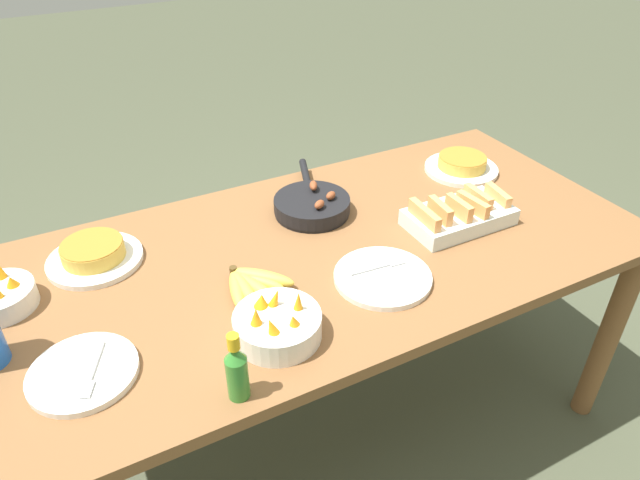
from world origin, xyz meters
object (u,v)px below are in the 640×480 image
Objects in this scene: empty_plate_far_left at (83,373)px; hot_sauce_bottle at (237,370)px; frittata_plate_center at (462,165)px; empty_plate_near_front at (383,277)px; banana_bunch at (252,284)px; frittata_plate_side at (94,254)px; melon_tray at (459,215)px; skillet at (312,205)px; fruit_bowl_citrus at (277,325)px.

empty_plate_far_left is 0.35m from hot_sauce_bottle.
frittata_plate_center is 1.50× the size of hot_sauce_bottle.
empty_plate_near_front is 0.51m from hot_sauce_bottle.
hot_sauce_bottle is at bearing -116.46° from banana_bunch.
frittata_plate_side is at bearing 178.00° from frittata_plate_center.
banana_bunch is 0.35m from hot_sauce_bottle.
empty_plate_near_front is at bearing -160.90° from melon_tray.
banana_bunch is at bearing 151.03° from skillet.
empty_plate_far_left is (-1.10, -0.10, -0.03)m from melon_tray.
banana_bunch reaches higher than empty_plate_near_front.
skillet is at bearing 26.41° from empty_plate_far_left.
skillet reaches higher than banana_bunch.
fruit_bowl_citrus is (-0.68, -0.18, 0.00)m from melon_tray.
frittata_plate_center is 1.24× the size of fruit_bowl_citrus.
melon_tray is 0.45m from skillet.
empty_plate_far_left is (-0.75, 0.02, 0.00)m from empty_plate_near_front.
fruit_bowl_citrus is at bearing -164.80° from melon_tray.
hot_sauce_bottle is (-0.46, -0.57, 0.05)m from skillet.
banana_bunch is at bearing -42.63° from frittata_plate_side.
frittata_plate_side is at bearing 123.33° from fruit_bowl_citrus.
hot_sauce_bottle is (-0.47, -0.19, 0.07)m from empty_plate_near_front.
frittata_plate_side is at bearing 106.25° from skillet.
melon_tray reaches higher than frittata_plate_side.
frittata_plate_center is at bearing -69.54° from skillet.
melon_tray is 0.35m from frittata_plate_center.
skillet is 0.74m from hot_sauce_bottle.
skillet is 0.59m from frittata_plate_center.
frittata_plate_center is 1.08× the size of empty_plate_far_left.
fruit_bowl_citrus is at bearing -169.04° from empty_plate_near_front.
banana_bunch is at bearing 63.54° from hot_sauce_bottle.
frittata_plate_center is at bearing 16.60° from banana_bunch.
empty_plate_far_left is at bearing -166.72° from banana_bunch.
banana_bunch is 0.86× the size of empty_plate_far_left.
frittata_plate_center is 1.38m from empty_plate_far_left.
frittata_plate_side is 0.65m from hot_sauce_bottle.
skillet is at bearing 51.19° from hot_sauce_bottle.
melon_tray is at bearing 5.23° from empty_plate_far_left.
frittata_plate_side is 1.09× the size of empty_plate_far_left.
melon_tray is at bearing -0.12° from banana_bunch.
fruit_bowl_citrus is 1.21× the size of hot_sauce_bottle.
hot_sauce_bottle reaches higher than fruit_bowl_citrus.
melon_tray is 1.23× the size of empty_plate_near_front.
skillet is 1.51× the size of frittata_plate_side.
melon_tray is at bearing 20.51° from hot_sauce_bottle.
banana_bunch is 0.93m from frittata_plate_center.
hot_sauce_bottle is (-1.05, -0.57, 0.05)m from frittata_plate_center.
fruit_bowl_citrus is (-0.91, -0.45, 0.01)m from frittata_plate_center.
fruit_bowl_citrus reaches higher than skillet.
empty_plate_far_left is (-0.43, -0.10, -0.01)m from banana_bunch.
melon_tray reaches higher than frittata_plate_center.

